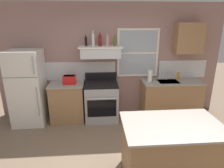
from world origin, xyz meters
name	(u,v)px	position (x,y,z in m)	size (l,w,h in m)	color
back_wall	(112,61)	(0.03, 2.23, 1.35)	(5.40, 0.11, 2.70)	gray
refrigerator	(28,88)	(-1.90, 1.84, 0.85)	(0.70, 0.72, 1.70)	white
counter_left_of_stove	(68,102)	(-1.05, 1.90, 0.46)	(0.79, 0.63, 0.91)	#9E754C
toaster	(69,79)	(-0.97, 1.89, 1.01)	(0.30, 0.20, 0.19)	red
stove_range	(102,101)	(-0.25, 1.86, 0.46)	(0.76, 0.69, 1.09)	#9EA0A5
range_hood_shelf	(101,52)	(-0.25, 1.96, 1.62)	(0.96, 0.52, 0.24)	silver
bottle_balsamic_dark	(86,41)	(-0.57, 2.00, 1.85)	(0.06, 0.06, 0.25)	black
bottle_clear_tall	(93,40)	(-0.41, 1.94, 1.89)	(0.06, 0.06, 0.34)	silver
bottle_red_label_wine	(100,40)	(-0.26, 1.99, 1.87)	(0.07, 0.07, 0.29)	maroon
bottle_rose_pink	(107,41)	(-0.09, 1.93, 1.86)	(0.07, 0.07, 0.28)	#C67F84
bottle_olive_oil_square	(115,41)	(0.07, 1.96, 1.85)	(0.06, 0.06, 0.26)	#4C601E
counter_right_with_sink	(170,99)	(1.45, 1.90, 0.46)	(1.43, 0.63, 0.91)	#9E754C
sink_faucet	(167,73)	(1.35, 2.00, 1.08)	(0.03, 0.17, 0.28)	silver
paper_towel_roll	(150,76)	(0.90, 1.90, 1.04)	(0.11, 0.11, 0.27)	white
dish_soap_bottle	(178,76)	(1.63, 2.00, 1.00)	(0.06, 0.06, 0.18)	orange
kitchen_island	(170,151)	(0.70, -0.09, 0.46)	(1.40, 0.90, 0.91)	#9E754C
upper_cabinet_right	(189,38)	(1.80, 2.04, 1.90)	(0.64, 0.32, 0.70)	#9E754C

